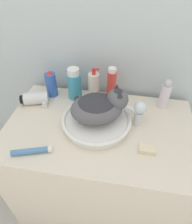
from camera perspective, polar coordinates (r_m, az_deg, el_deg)
wall_back at (r=1.10m, az=4.39°, el=24.38°), size 8.00×0.05×2.40m
vanity_counter at (r=1.32m, az=0.75°, el=-16.35°), size 0.95×0.59×0.80m
sink_basin at (r=1.00m, az=0.15°, el=-2.51°), size 0.35×0.35×0.05m
cat at (r=0.94m, az=0.99°, el=1.72°), size 0.30×0.27×0.17m
faucet at (r=0.98m, az=11.83°, el=0.18°), size 0.14×0.06×0.15m
lotion_bottle_white at (r=1.13m, az=19.15°, el=4.96°), size 0.05×0.05×0.18m
soap_pump_bottle at (r=1.12m, az=-0.65°, el=7.23°), size 0.06×0.06×0.20m
spray_bottle_trigger at (r=1.19m, az=-12.69°, el=7.77°), size 0.06×0.06×0.16m
shampoo_bottle_tall at (r=1.10m, az=4.39°, el=7.44°), size 0.05×0.05×0.21m
mouthwash_bottle at (r=1.14m, az=-6.21°, el=7.87°), size 0.08×0.08×0.19m
cream_tube at (r=0.93m, az=-17.69°, el=-10.56°), size 0.18×0.08×0.03m
hair_dryer at (r=1.18m, az=-16.61°, el=3.71°), size 0.16×0.12×0.07m
soap_bar at (r=0.93m, az=14.36°, el=-10.31°), size 0.07×0.05×0.02m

